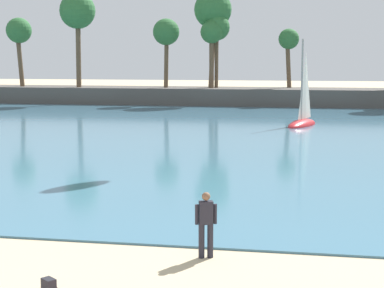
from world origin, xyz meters
TOP-DOWN VIEW (x-y plane):
  - sea at (0.00, 53.94)m, footprint 220.00×89.81m
  - palm_headland at (2.66, 58.69)m, footprint 80.38×6.29m
  - person_at_waterline at (1.23, 8.34)m, footprint 0.53×0.30m
  - sailboat_near_shore at (3.36, 39.46)m, footprint 2.75×4.80m

SIDE VIEW (x-z plane):
  - sea at x=0.00m, z-range 0.00..0.06m
  - sailboat_near_shore at x=3.36m, z-range -2.67..3.99m
  - person_at_waterline at x=1.23m, z-range 0.06..1.73m
  - palm_headland at x=2.66m, z-range -2.79..10.55m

